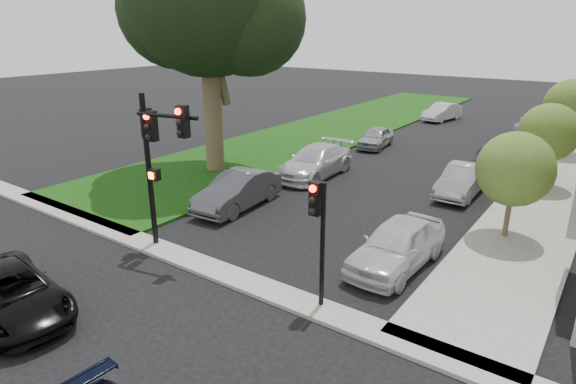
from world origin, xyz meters
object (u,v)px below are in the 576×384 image
Objects in this scene: traffic_signal_main at (156,145)px; car_parked_0 at (397,245)px; car_parked_6 at (315,161)px; car_parked_9 at (442,112)px; small_tree_a at (515,169)px; car_parked_2 at (495,164)px; car_parked_5 at (238,191)px; traffic_signal_secondary at (319,222)px; small_tree_b at (549,133)px; car_cross_near at (9,293)px; car_parked_4 at (537,123)px; car_parked_1 at (462,180)px; small_tree_c at (571,105)px; car_parked_7 at (376,137)px.

traffic_signal_main reaches higher than car_parked_0.
traffic_signal_main is 1.00× the size of car_parked_6.
car_parked_6 reaches higher than car_parked_9.
car_parked_0 is at bearing -118.48° from small_tree_a.
car_parked_5 is (-7.89, -11.06, 0.06)m from car_parked_2.
car_parked_0 is (0.82, 3.50, -1.78)m from traffic_signal_secondary.
small_tree_b is 0.87× the size of car_cross_near.
car_parked_9 is at bearing 111.62° from car_parked_2.
car_parked_4 is (-2.47, 13.76, -1.97)m from small_tree_b.
small_tree_b is 3.06m from car_parked_2.
traffic_signal_main is at bearing -87.35° from car_parked_5.
car_parked_9 is (-0.22, 29.82, -3.02)m from traffic_signal_main.
small_tree_c is at bearing 75.01° from car_parked_1.
small_tree_c is 0.89× the size of car_parked_4.
car_parked_9 is at bearing 110.53° from car_parked_1.
small_tree_b reaches higher than car_parked_7.
traffic_signal_secondary is 28.95m from car_parked_4.
car_parked_7 is at bearing 134.80° from small_tree_a.
traffic_signal_main is at bearing 179.62° from traffic_signal_secondary.
car_parked_1 is (6.93, 17.01, 0.05)m from car_cross_near.
small_tree_a is at bearing -80.33° from car_parked_2.
traffic_signal_main is 17.53m from car_parked_2.
traffic_signal_secondary reaches higher than car_parked_2.
car_parked_1 is at bearing 9.02° from car_parked_6.
small_tree_a is at bearing -28.72° from car_cross_near.
car_cross_near is at bearing -109.14° from small_tree_c.
car_cross_near is (-9.71, -27.98, -2.38)m from small_tree_c.
small_tree_b reaches higher than car_cross_near.
car_parked_6 is (-9.93, -12.38, -2.25)m from small_tree_c.
car_parked_9 is at bearing 144.35° from small_tree_c.
small_tree_b is 0.76× the size of car_parked_6.
traffic_signal_main is 13.97m from car_parked_1.
car_parked_4 is at bearing 84.60° from car_parked_2.
car_parked_5 is at bearing 10.46° from car_cross_near.
car_parked_7 is at bearing 91.77° from traffic_signal_main.
car_parked_7 is (-7.89, 2.41, -0.06)m from car_parked_2.
car_cross_near is at bearing -116.13° from car_parked_2.
small_tree_b reaches higher than traffic_signal_secondary.
small_tree_a reaches higher than car_parked_1.
car_parked_6 is (-0.21, 15.60, 0.13)m from car_cross_near.
car_parked_9 is (-7.55, 14.19, -0.01)m from car_parked_2.
small_tree_b is 0.96× the size of car_parked_1.
small_tree_b is at bearing 23.06° from car_parked_6.
traffic_signal_secondary is 0.97× the size of car_parked_7.
small_tree_b is 14.73m from car_parked_5.
car_parked_7 is (-0.56, 18.05, -3.07)m from traffic_signal_main.
car_parked_1 is 0.83× the size of car_parked_4.
traffic_signal_secondary is at bearing -0.38° from traffic_signal_main.
car_parked_1 is (-0.41, 8.37, -0.08)m from car_parked_0.
car_parked_4 is at bearing 2.78° from car_parked_9.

